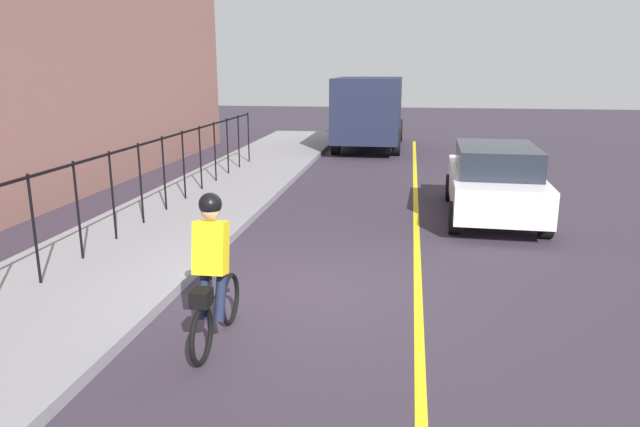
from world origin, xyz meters
name	(u,v)px	position (x,y,z in m)	size (l,w,h in m)	color
ground_plane	(308,290)	(0.00, 0.00, 0.00)	(80.00, 80.00, 0.00)	#342B37
lane_line_centre	(418,296)	(0.00, -1.60, 0.00)	(36.00, 0.12, 0.01)	yellow
sidewalk	(92,273)	(0.00, 3.40, 0.07)	(40.00, 3.20, 0.15)	gray
iron_fence	(95,185)	(1.00, 3.80, 1.25)	(19.12, 0.04, 1.60)	black
cyclist_lead	(213,272)	(-1.87, 0.77, 0.91)	(1.71, 0.36, 1.83)	black
patrol_sedan	(494,180)	(4.81, -3.22, 0.82)	(4.46, 2.04, 1.58)	white
box_truck_background	(370,109)	(15.49, 0.20, 1.55)	(6.71, 2.54, 2.78)	#1A2036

